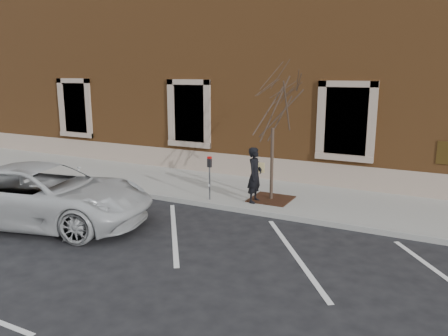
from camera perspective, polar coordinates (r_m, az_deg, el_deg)
The scene contains 10 objects.
ground at distance 13.12m, azimuth -1.20°, elevation -5.20°, with size 120.00×120.00×0.00m, color #28282B.
sidewalk_near at distance 14.60m, azimuth 2.07°, elevation -3.07°, with size 40.00×3.50×0.15m, color gray.
curb_near at distance 13.05m, azimuth -1.31°, elevation -4.95°, with size 40.00×0.12×0.15m, color #9E9E99.
parking_stripes at distance 11.34m, azimuth -6.54°, elevation -8.15°, with size 28.00×4.40×0.01m, color silver, non-canonical shape.
building_civic at distance 19.66m, azimuth 9.78°, elevation 12.31°, with size 40.00×8.62×8.00m.
man at distance 12.98m, azimuth 4.05°, elevation -0.93°, with size 0.61×0.40×1.66m, color black.
parking_meter at distance 13.18m, azimuth -1.90°, elevation -0.24°, with size 0.12×0.09×1.34m.
tree_grate at distance 13.49m, azimuth 6.16°, elevation -4.04°, with size 1.21×1.21×0.03m, color #3C1C13.
sapling at distance 12.98m, azimuth 6.45°, elevation 7.84°, with size 2.40×2.40×4.00m.
white_truck at distance 12.52m, azimuth -22.42°, elevation -3.24°, with size 2.64×5.72×1.59m, color silver.
Camera 1 is at (5.95, -11.00, 3.97)m, focal length 35.00 mm.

